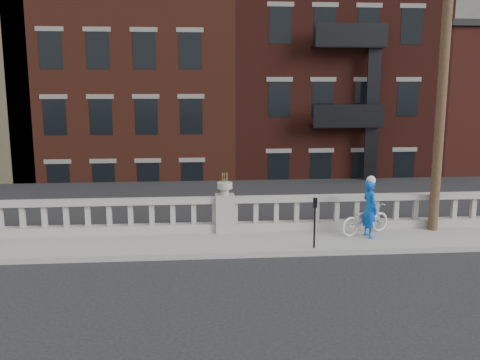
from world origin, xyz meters
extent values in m
plane|color=black|center=(0.00, 0.00, 0.00)|extent=(120.00, 120.00, 0.00)
cube|color=gray|center=(0.00, 3.00, 0.07)|extent=(32.00, 2.20, 0.15)
cube|color=gray|center=(0.00, 3.95, 0.28)|extent=(28.00, 0.34, 0.25)
cube|color=gray|center=(0.00, 3.95, 1.10)|extent=(28.00, 0.34, 0.16)
cube|color=gray|center=(0.00, 3.95, 0.70)|extent=(0.55, 0.55, 1.10)
cylinder|color=gray|center=(0.00, 3.95, 1.35)|extent=(0.24, 0.24, 0.20)
cylinder|color=gray|center=(0.00, 3.95, 1.53)|extent=(0.44, 0.44, 0.18)
cube|color=#605E59|center=(0.00, 4.30, -2.42)|extent=(36.00, 0.50, 5.15)
cube|color=black|center=(0.00, 25.95, -5.25)|extent=(80.00, 44.00, 0.50)
cube|color=#595651|center=(-2.00, 8.45, -3.00)|extent=(16.00, 7.00, 4.00)
cube|color=#595651|center=(22.00, 32.95, 4.00)|extent=(14.00, 14.00, 18.00)
cube|color=#4F2116|center=(-4.00, 19.95, 2.00)|extent=(10.00, 14.00, 14.00)
cube|color=#3A150F|center=(6.00, 19.95, 2.75)|extent=(10.00, 14.00, 15.50)
cube|color=#531F19|center=(16.00, 19.95, 1.00)|extent=(10.00, 14.00, 12.00)
cube|color=black|center=(16.00, 19.95, 7.15)|extent=(10.30, 14.30, 0.30)
cylinder|color=#422D1E|center=(6.20, 3.60, 5.15)|extent=(0.28, 0.28, 10.00)
cylinder|color=black|center=(2.27, 2.15, 0.70)|extent=(0.05, 0.05, 1.10)
cube|color=black|center=(2.27, 2.15, 1.38)|extent=(0.10, 0.08, 0.26)
cube|color=black|center=(2.27, 2.10, 1.42)|extent=(0.06, 0.01, 0.08)
imported|color=silver|center=(4.03, 3.34, 0.60)|extent=(1.79, 1.25, 0.89)
imported|color=blue|center=(4.05, 3.04, 0.98)|extent=(0.52, 0.67, 1.66)
camera|label=1|loc=(-0.84, -11.29, 4.53)|focal=40.00mm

